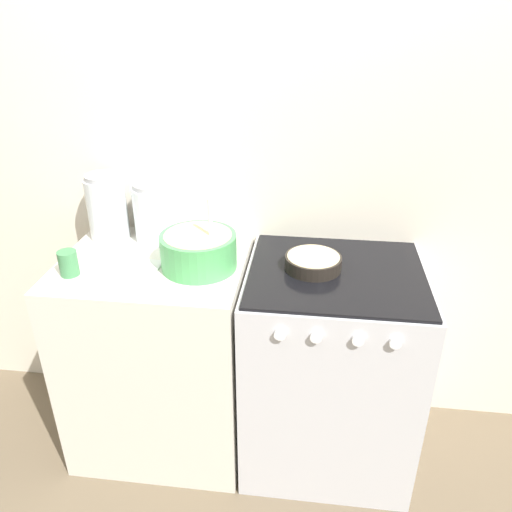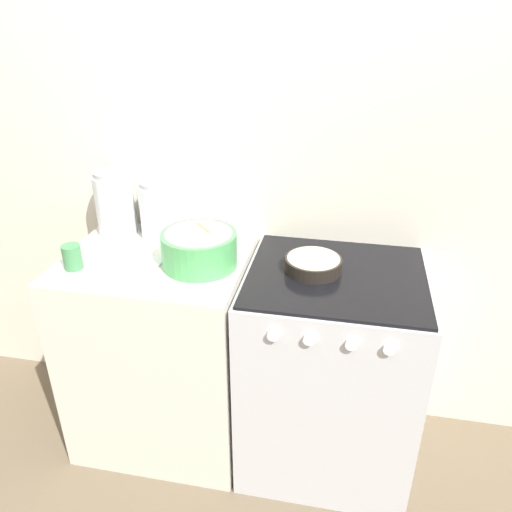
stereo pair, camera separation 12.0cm
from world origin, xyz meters
The scene contains 10 objects.
ground_plane centered at (0.00, 0.00, 0.00)m, with size 12.00×12.00×0.00m, color brown.
wall_back centered at (0.00, 0.64, 1.20)m, with size 4.45×0.05×2.40m.
countertop_cabinet centered at (-0.36, 0.31, 0.45)m, with size 0.72×0.61×0.91m.
stove centered at (0.36, 0.31, 0.45)m, with size 0.68×0.63×0.91m.
mixing_bowl centered at (-0.17, 0.28, 0.99)m, with size 0.29×0.29×0.28m.
baking_pan centered at (0.27, 0.32, 0.94)m, with size 0.21×0.21×0.05m.
storage_jar_left centered at (-0.61, 0.50, 1.03)m, with size 0.16×0.16×0.28m.
storage_jar_middle centered at (-0.40, 0.50, 1.02)m, with size 0.18×0.18×0.25m.
tin_can centered at (-0.63, 0.16, 0.96)m, with size 0.07×0.07×0.10m.
recipe_page centered at (-0.41, 0.18, 0.91)m, with size 0.21×0.27×0.01m.
Camera 1 is at (0.26, -1.36, 1.82)m, focal length 35.00 mm.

